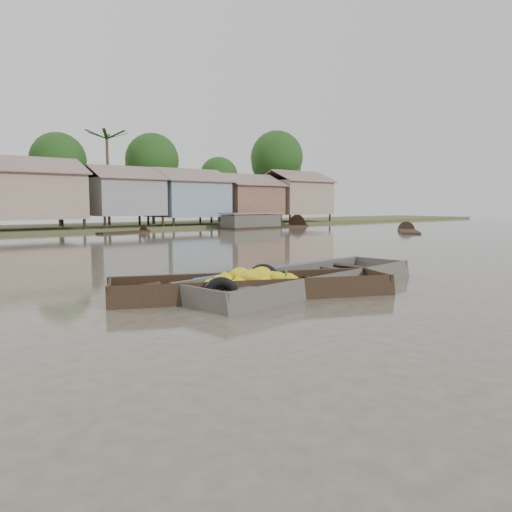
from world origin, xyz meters
TOP-DOWN VIEW (x-y plane):
  - ground at (0.00, 0.00)m, footprint 120.00×120.00m
  - riverbank at (3.03, 31.86)m, footprint 120.00×12.47m
  - banana_boat at (-0.71, 0.53)m, footprint 6.42×3.98m
  - viewer_boat at (1.14, 0.52)m, footprint 7.40×2.82m
  - distant_boats at (13.91, 24.09)m, footprint 47.26×16.83m

SIDE VIEW (x-z plane):
  - ground at x=0.00m, z-range 0.00..0.00m
  - viewer_boat at x=1.14m, z-range -0.24..0.35m
  - banana_boat at x=-0.71m, z-range -0.25..0.66m
  - distant_boats at x=13.91m, z-range -0.48..0.89m
  - riverbank at x=3.03m, z-range -2.04..8.18m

